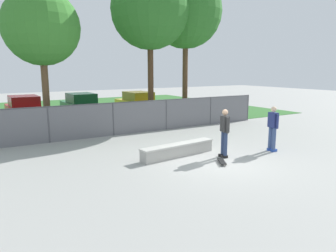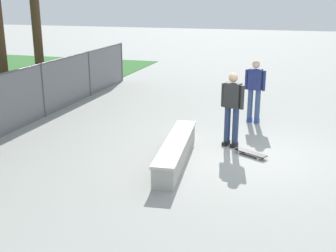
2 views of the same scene
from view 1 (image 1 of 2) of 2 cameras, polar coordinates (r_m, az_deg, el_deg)
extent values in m
plane|color=#9E9E99|center=(11.48, 9.41, -6.46)|extent=(80.00, 80.00, 0.00)
cube|color=#336B2D|center=(26.16, -14.94, 2.75)|extent=(27.36, 20.00, 0.02)
cube|color=#A8A59E|center=(12.03, 1.83, -4.50)|extent=(3.21, 0.78, 0.43)
cube|color=beige|center=(11.97, 1.83, -3.37)|extent=(3.25, 0.82, 0.06)
cube|color=black|center=(12.00, 10.13, -5.49)|extent=(0.28, 0.18, 0.10)
cube|color=black|center=(12.20, 9.72, -5.22)|extent=(0.28, 0.18, 0.10)
cylinder|color=navy|center=(11.89, 10.34, -3.21)|extent=(0.15, 0.15, 0.88)
cylinder|color=navy|center=(12.09, 9.92, -2.97)|extent=(0.15, 0.15, 0.88)
cube|color=#2D2D2D|center=(11.85, 10.24, 0.40)|extent=(0.32, 0.43, 0.60)
cylinder|color=#2D2D2D|center=(11.62, 10.73, 0.09)|extent=(0.10, 0.10, 0.58)
cylinder|color=#2D2D2D|center=(12.07, 9.76, 0.50)|extent=(0.10, 0.10, 0.58)
sphere|color=tan|center=(11.78, 10.31, 2.46)|extent=(0.22, 0.22, 0.22)
cube|color=black|center=(11.33, 9.70, -6.28)|extent=(0.57, 0.80, 0.02)
cube|color=#B2B2B7|center=(11.59, 9.43, -5.98)|extent=(0.15, 0.12, 0.02)
cube|color=#B2B2B7|center=(11.08, 9.98, -6.76)|extent=(0.15, 0.12, 0.02)
cylinder|color=silver|center=(11.62, 9.84, -6.13)|extent=(0.05, 0.06, 0.05)
cylinder|color=silver|center=(11.58, 9.01, -6.16)|extent=(0.05, 0.06, 0.05)
cylinder|color=silver|center=(11.11, 10.40, -6.92)|extent=(0.05, 0.06, 0.05)
cylinder|color=silver|center=(11.07, 9.54, -6.95)|extent=(0.05, 0.06, 0.05)
cylinder|color=#4C4C51|center=(15.06, -20.81, 0.24)|extent=(0.07, 0.07, 1.66)
cylinder|color=#4C4C51|center=(15.88, -9.87, 1.25)|extent=(0.07, 0.07, 1.66)
cylinder|color=#4C4C51|center=(17.22, -0.30, 2.09)|extent=(0.07, 0.07, 1.66)
cylinder|color=#4C4C51|center=(18.96, 7.70, 2.76)|extent=(0.07, 0.07, 1.66)
cylinder|color=#4C4C51|center=(21.01, 14.25, 3.26)|extent=(0.07, 0.07, 1.66)
cylinder|color=#4C4C51|center=(16.39, -4.93, 4.46)|extent=(15.36, 0.05, 0.05)
cube|color=slate|center=(16.49, -4.89, 1.69)|extent=(15.36, 0.01, 1.66)
cylinder|color=brown|center=(16.18, -21.19, 4.81)|extent=(0.32, 0.32, 3.86)
sphere|color=#337528|center=(16.24, -21.96, 16.29)|extent=(3.52, 3.52, 3.52)
cylinder|color=#47301E|center=(17.79, -3.15, 7.48)|extent=(0.32, 0.32, 4.83)
sphere|color=#286623|center=(18.05, -3.28, 20.29)|extent=(4.25, 4.25, 4.25)
cylinder|color=#513823|center=(19.55, 3.10, 7.99)|extent=(0.32, 0.32, 5.01)
sphere|color=#286623|center=(19.82, 3.22, 19.96)|extent=(4.30, 4.30, 4.30)
cube|color=#B21E1E|center=(21.57, -24.56, 2.40)|extent=(1.90, 4.24, 0.70)
cube|color=#621010|center=(21.35, -24.64, 4.13)|extent=(1.65, 2.14, 0.64)
cylinder|color=black|center=(22.80, -27.20, 1.68)|extent=(0.23, 0.64, 0.64)
cylinder|color=black|center=(23.02, -22.75, 2.09)|extent=(0.23, 0.64, 0.64)
cylinder|color=black|center=(20.23, -26.48, 0.78)|extent=(0.23, 0.64, 0.64)
cylinder|color=black|center=(20.49, -21.48, 1.25)|extent=(0.23, 0.64, 0.64)
cube|color=#1E6638|center=(22.45, -15.47, 3.23)|extent=(1.90, 4.24, 0.70)
cube|color=#10381E|center=(22.24, -15.44, 4.90)|extent=(1.65, 2.14, 0.64)
cylinder|color=black|center=(23.50, -18.47, 2.51)|extent=(0.23, 0.64, 0.64)
cylinder|color=black|center=(24.00, -14.30, 2.87)|extent=(0.23, 0.64, 0.64)
cylinder|color=black|center=(21.01, -16.71, 1.74)|extent=(0.23, 0.64, 0.64)
cylinder|color=black|center=(21.56, -12.11, 2.16)|extent=(0.23, 0.64, 0.64)
cube|color=gold|center=(23.22, -5.55, 3.78)|extent=(1.90, 4.24, 0.70)
cube|color=#776413|center=(23.02, -5.41, 5.40)|extent=(1.65, 2.14, 0.64)
cylinder|color=black|center=(24.05, -8.86, 3.08)|extent=(0.23, 0.64, 0.64)
cylinder|color=black|center=(24.82, -5.05, 3.39)|extent=(0.23, 0.64, 0.64)
cylinder|color=black|center=(21.71, -6.09, 2.38)|extent=(0.23, 0.64, 0.64)
cylinder|color=black|center=(22.56, -1.99, 2.73)|extent=(0.23, 0.64, 0.64)
cube|color=#2647A5|center=(13.57, 18.00, -4.00)|extent=(0.27, 0.15, 0.10)
cube|color=#2647A5|center=(13.41, 18.60, -4.20)|extent=(0.27, 0.15, 0.10)
cylinder|color=#384C7A|center=(13.45, 18.01, -1.99)|extent=(0.15, 0.15, 0.88)
cylinder|color=#384C7A|center=(13.28, 18.63, -2.17)|extent=(0.15, 0.15, 0.88)
cube|color=navy|center=(13.23, 18.50, 1.05)|extent=(0.28, 0.41, 0.60)
cylinder|color=navy|center=(13.42, 17.80, 1.13)|extent=(0.10, 0.10, 0.58)
cylinder|color=navy|center=(13.05, 19.21, 0.80)|extent=(0.10, 0.10, 0.58)
sphere|color=beige|center=(13.18, 18.60, 2.90)|extent=(0.22, 0.22, 0.22)
camera|label=2|loc=(7.68, -49.79, 8.76)|focal=45.89mm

